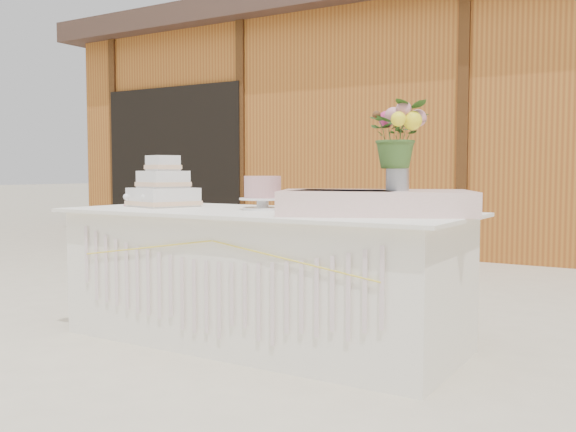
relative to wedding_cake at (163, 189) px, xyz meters
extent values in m
plane|color=beige|center=(0.76, -0.01, -0.88)|extent=(80.00, 80.00, 0.00)
cube|color=#A06121|center=(0.76, 5.99, 0.62)|extent=(12.00, 4.00, 3.00)
cube|color=#3D2A22|center=(0.76, 5.99, 2.27)|extent=(12.60, 4.60, 0.30)
cube|color=black|center=(-3.44, 3.97, 0.22)|extent=(2.40, 0.08, 2.20)
cube|color=white|center=(0.76, -0.01, -0.51)|extent=(2.28, 0.88, 0.75)
cube|color=white|center=(0.76, -0.01, -0.12)|extent=(2.40, 1.00, 0.02)
cube|color=silver|center=(0.00, 0.00, -0.05)|extent=(0.43, 0.43, 0.12)
cube|color=beige|center=(0.00, 0.00, -0.09)|extent=(0.45, 0.45, 0.03)
cube|color=silver|center=(0.00, 0.00, 0.06)|extent=(0.31, 0.31, 0.11)
cube|color=beige|center=(0.00, 0.00, 0.03)|extent=(0.33, 0.33, 0.03)
cube|color=silver|center=(0.00, 0.00, 0.17)|extent=(0.20, 0.20, 0.10)
cube|color=beige|center=(0.00, 0.00, 0.14)|extent=(0.22, 0.22, 0.03)
cylinder|color=white|center=(0.74, 0.04, -0.10)|extent=(0.24, 0.24, 0.01)
cylinder|color=white|center=(0.74, 0.04, -0.07)|extent=(0.07, 0.07, 0.04)
cylinder|color=white|center=(0.74, 0.04, -0.05)|extent=(0.28, 0.28, 0.01)
cylinder|color=#C18B8C|center=(0.74, 0.04, 0.02)|extent=(0.22, 0.22, 0.13)
cube|color=beige|center=(1.46, 0.03, -0.05)|extent=(1.14, 0.94, 0.13)
cylinder|color=#A5A5A9|center=(1.56, 0.08, 0.10)|extent=(0.12, 0.12, 0.16)
imported|color=#395D25|center=(1.56, 0.08, 0.35)|extent=(0.41, 0.39, 0.35)
camera|label=1|loc=(2.82, -3.08, 0.12)|focal=40.00mm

